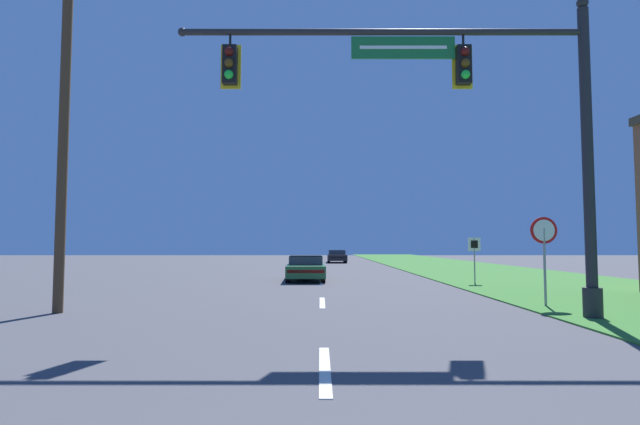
% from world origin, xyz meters
% --- Properties ---
extents(grass_verge_right, '(10.00, 110.00, 0.04)m').
position_xyz_m(grass_verge_right, '(10.50, 30.00, 0.02)').
color(grass_verge_right, '#38752D').
rests_on(grass_verge_right, ground).
extents(road_center_line, '(0.16, 34.80, 0.01)m').
position_xyz_m(road_center_line, '(0.00, 22.00, 0.01)').
color(road_center_line, silver).
rests_on(road_center_line, ground).
extents(signal_mast, '(10.18, 0.47, 7.81)m').
position_xyz_m(signal_mast, '(3.88, 10.72, 4.82)').
color(signal_mast, '#232326').
rests_on(signal_mast, grass_verge_right).
extents(car_ahead, '(1.94, 4.56, 1.19)m').
position_xyz_m(car_ahead, '(-0.77, 23.38, 0.60)').
color(car_ahead, black).
rests_on(car_ahead, ground).
extents(far_car, '(1.82, 4.41, 1.19)m').
position_xyz_m(far_car, '(1.58, 47.44, 0.60)').
color(far_car, black).
rests_on(far_car, ground).
extents(stop_sign, '(0.76, 0.07, 2.50)m').
position_xyz_m(stop_sign, '(6.30, 12.99, 1.86)').
color(stop_sign, gray).
rests_on(stop_sign, grass_verge_right).
extents(route_sign_post, '(0.55, 0.06, 2.03)m').
position_xyz_m(route_sign_post, '(6.84, 21.16, 1.53)').
color(route_sign_post, gray).
rests_on(route_sign_post, grass_verge_right).
extents(utility_pole_near, '(1.80, 0.26, 10.09)m').
position_xyz_m(utility_pole_near, '(-6.83, 11.78, 5.20)').
color(utility_pole_near, '#4C3823').
rests_on(utility_pole_near, ground).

